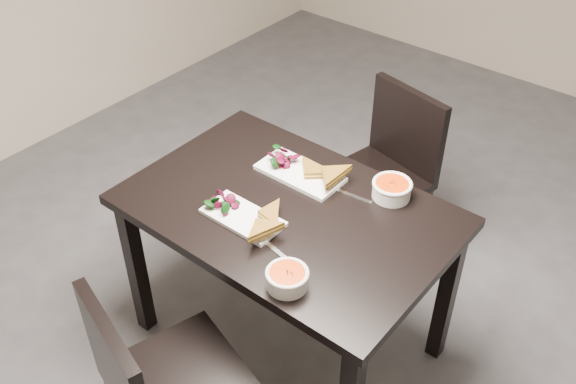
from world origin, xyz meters
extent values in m
plane|color=#47474C|center=(0.00, 0.00, 0.00)|extent=(5.00, 5.00, 0.00)
cube|color=black|center=(-0.30, -0.40, 0.73)|extent=(1.20, 0.80, 0.04)
cube|color=black|center=(-0.84, -0.74, 0.35)|extent=(0.06, 0.06, 0.71)
cube|color=black|center=(-0.84, -0.06, 0.35)|extent=(0.06, 0.06, 0.71)
cube|color=black|center=(0.24, -0.06, 0.35)|extent=(0.06, 0.06, 0.71)
cube|color=black|center=(-0.25, -1.05, 0.43)|extent=(0.52, 0.52, 0.04)
cube|color=black|center=(-0.37, -0.82, 0.21)|extent=(0.05, 0.05, 0.41)
cube|color=black|center=(-0.31, -1.23, 0.65)|extent=(0.41, 0.16, 0.40)
cube|color=black|center=(-0.35, 0.30, 0.43)|extent=(0.50, 0.50, 0.04)
cube|color=black|center=(-0.56, 0.16, 0.21)|extent=(0.05, 0.05, 0.41)
cube|color=black|center=(-0.21, 0.08, 0.21)|extent=(0.05, 0.05, 0.41)
cube|color=black|center=(-0.49, 0.51, 0.21)|extent=(0.05, 0.05, 0.41)
cube|color=black|center=(-0.13, 0.44, 0.21)|extent=(0.05, 0.05, 0.41)
cube|color=black|center=(-0.31, 0.48, 0.65)|extent=(0.42, 0.13, 0.40)
cube|color=white|center=(-0.39, -0.56, 0.76)|extent=(0.30, 0.15, 0.02)
cylinder|color=white|center=(-0.06, -0.71, 0.78)|extent=(0.14, 0.14, 0.05)
cylinder|color=#E3400A|center=(-0.06, -0.71, 0.80)|extent=(0.12, 0.12, 0.02)
torus|color=white|center=(-0.06, -0.71, 0.81)|extent=(0.14, 0.14, 0.01)
cube|color=silver|center=(-0.19, -0.61, 0.75)|extent=(0.18, 0.05, 0.00)
cube|color=white|center=(-0.39, -0.22, 0.76)|extent=(0.34, 0.17, 0.02)
cylinder|color=white|center=(-0.04, -0.11, 0.78)|extent=(0.15, 0.15, 0.06)
cylinder|color=#E3400A|center=(-0.04, -0.11, 0.80)|extent=(0.13, 0.13, 0.02)
torus|color=white|center=(-0.04, -0.11, 0.81)|extent=(0.15, 0.15, 0.01)
cube|color=silver|center=(-0.16, -0.20, 0.75)|extent=(0.18, 0.04, 0.00)
camera|label=1|loc=(0.85, -1.83, 2.27)|focal=40.19mm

